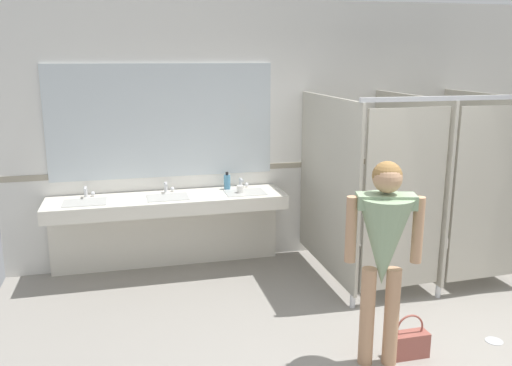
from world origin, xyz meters
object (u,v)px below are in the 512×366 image
(person_standing, at_px, (384,241))
(paper_cup, at_px, (240,189))
(handbag, at_px, (409,343))
(soap_dispenser, at_px, (227,182))

(person_standing, relative_size, paper_cup, 18.96)
(handbag, relative_size, soap_dispenser, 1.83)
(person_standing, xyz_separation_m, handbag, (0.27, 0.02, -0.86))
(person_standing, relative_size, soap_dispenser, 8.10)
(soap_dispenser, height_order, paper_cup, soap_dispenser)
(paper_cup, bearing_deg, soap_dispenser, 116.48)
(person_standing, relative_size, handbag, 4.42)
(handbag, xyz_separation_m, paper_cup, (-0.88, 2.04, 0.77))
(paper_cup, bearing_deg, person_standing, -73.79)
(person_standing, height_order, soap_dispenser, person_standing)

